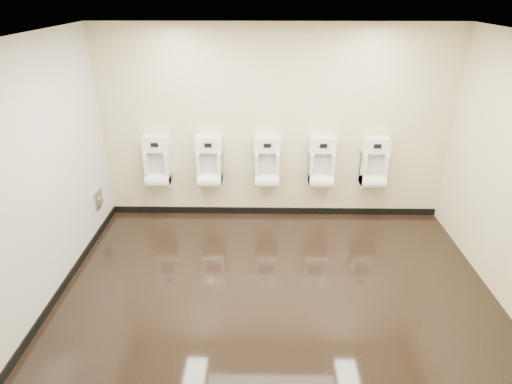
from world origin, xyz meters
TOP-DOWN VIEW (x-y plane):
  - ground at (0.00, 0.00)m, footprint 5.00×3.50m
  - ceiling at (0.00, 0.00)m, footprint 5.00×3.50m
  - back_wall at (0.00, 1.75)m, footprint 5.00×0.02m
  - front_wall at (0.00, -1.75)m, footprint 5.00×0.02m
  - left_wall at (-2.50, 0.00)m, footprint 0.02×3.50m
  - tile_overlay_left at (-2.50, 0.00)m, footprint 0.01×3.50m
  - skirting_back at (0.00, 1.74)m, footprint 5.00×0.02m
  - skirting_left at (-2.49, 0.00)m, footprint 0.02×3.50m
  - access_panel at (-2.48, 1.20)m, footprint 0.04×0.25m
  - urinal_0 at (-1.70, 1.62)m, footprint 0.39×0.30m
  - urinal_1 at (-0.94, 1.62)m, footprint 0.39×0.30m
  - urinal_2 at (-0.11, 1.62)m, footprint 0.39×0.30m
  - urinal_3 at (0.68, 1.62)m, footprint 0.39×0.30m
  - urinal_4 at (1.44, 1.62)m, footprint 0.39×0.30m

SIDE VIEW (x-z plane):
  - ground at x=0.00m, z-range 0.00..0.00m
  - skirting_back at x=0.00m, z-range 0.00..0.10m
  - skirting_left at x=-2.49m, z-range 0.00..0.10m
  - access_panel at x=-2.48m, z-range 0.38..0.62m
  - urinal_0 at x=-1.70m, z-range 0.48..1.21m
  - urinal_1 at x=-0.94m, z-range 0.48..1.21m
  - urinal_2 at x=-0.11m, z-range 0.48..1.21m
  - urinal_3 at x=0.68m, z-range 0.48..1.21m
  - urinal_4 at x=1.44m, z-range 0.48..1.21m
  - back_wall at x=0.00m, z-range 0.00..2.80m
  - front_wall at x=0.00m, z-range 0.00..2.80m
  - left_wall at x=-2.50m, z-range 0.00..2.80m
  - tile_overlay_left at x=-2.50m, z-range 0.00..2.80m
  - ceiling at x=0.00m, z-range 2.80..2.80m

